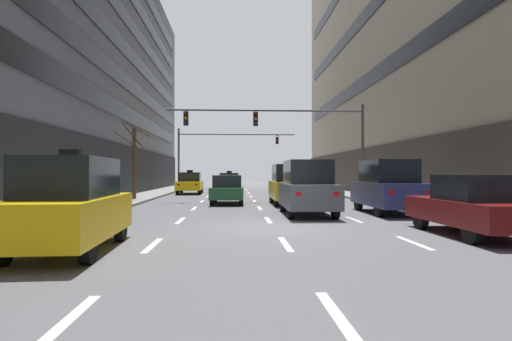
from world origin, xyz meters
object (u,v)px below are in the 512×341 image
Objects in this scene: traffic_signal_1 at (218,146)px; taxi_driving_6 at (230,182)px; taxi_driving_1 at (190,183)px; car_parked_1 at (473,206)px; taxi_driving_3 at (70,205)px; car_parked_2 at (388,187)px; taxi_driving_2 at (289,185)px; traffic_signal_0 at (289,128)px; car_driving_0 at (307,188)px; pedestrian_0 at (406,185)px; taxi_driving_5 at (229,183)px; car_driving_4 at (228,190)px; street_tree_0 at (134,160)px.

taxi_driving_6 is at bearing 52.31° from traffic_signal_1.
car_parked_1 is at bearing -66.47° from taxi_driving_1.
car_parked_2 reaches higher than taxi_driving_3.
car_parked_2 is at bearing -55.37° from taxi_driving_2.
traffic_signal_0 is (6.87, 15.86, 3.40)m from taxi_driving_3.
traffic_signal_1 is at bearing 104.96° from car_parked_1.
taxi_driving_3 is (-6.44, -7.39, -0.08)m from car_driving_0.
taxi_driving_6 is 22.40m from pedestrian_0.
traffic_signal_0 is at bearing -72.71° from taxi_driving_5.
traffic_signal_0 reaches higher than taxi_driving_6.
car_driving_4 is 8.92m from car_parked_2.
taxi_driving_3 is 28.19m from taxi_driving_5.
taxi_driving_1 is 11.41m from car_driving_4.
traffic_signal_0 is at bearing 81.75° from taxi_driving_2.
car_parked_2 reaches higher than taxi_driving_6.
car_parked_1 is (6.85, -26.30, -0.03)m from taxi_driving_5.
car_driving_0 is 0.98× the size of taxi_driving_1.
taxi_driving_2 is 6.14m from car_parked_2.
taxi_driving_5 is at bearing 83.71° from taxi_driving_3.
car_parked_1 is 11.88m from pedestrian_0.
taxi_driving_3 is at bearing -116.47° from taxi_driving_2.
car_driving_0 is 18.44m from taxi_driving_1.
street_tree_0 is at bearing 98.81° from taxi_driving_3.
taxi_driving_3 is at bearing -93.42° from traffic_signal_1.
taxi_driving_5 is 1.03× the size of car_parked_1.
taxi_driving_1 reaches higher than taxi_driving_6.
car_parked_1 is at bearing -75.04° from traffic_signal_1.
taxi_driving_5 is 1.03× the size of taxi_driving_6.
taxi_driving_2 is 0.37× the size of traffic_signal_0.
traffic_signal_1 reaches higher than taxi_driving_1.
street_tree_0 reaches higher than pedestrian_0.
car_driving_4 is (3.21, -10.95, -0.09)m from taxi_driving_1.
car_parked_2 is 9.14m from traffic_signal_0.
taxi_driving_1 is at bearing -105.26° from traffic_signal_1.
car_driving_0 is 9.11m from traffic_signal_0.
taxi_driving_5 reaches higher than car_driving_4.
taxi_driving_3 is at bearing -141.50° from car_parked_2.
taxi_driving_6 is 26.32m from car_parked_2.
taxi_driving_3 is at bearing -102.97° from car_driving_4.
taxi_driving_1 reaches higher than taxi_driving_5.
taxi_driving_2 reaches higher than car_parked_1.
taxi_driving_2 reaches higher than taxi_driving_5.
taxi_driving_2 reaches higher than car_driving_4.
taxi_driving_1 is at bearing 110.61° from car_driving_0.
taxi_driving_3 is (-6.45, -12.95, -0.06)m from taxi_driving_2.
taxi_driving_1 is at bearing 73.74° from street_tree_0.
car_parked_1 is at bearing -58.38° from car_driving_0.
taxi_driving_1 is 11.74m from traffic_signal_0.
car_driving_0 is 5.56m from taxi_driving_2.
car_driving_4 is 0.35× the size of traffic_signal_0.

